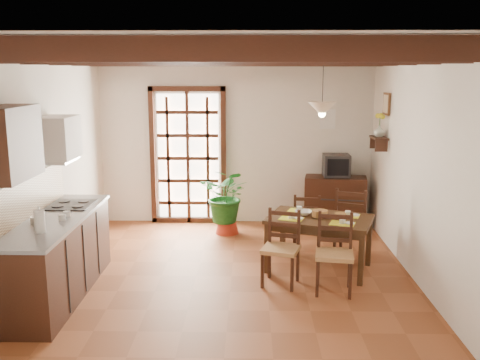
{
  "coord_description": "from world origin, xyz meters",
  "views": [
    {
      "loc": [
        0.22,
        -6.31,
        2.53
      ],
      "look_at": [
        0.1,
        0.4,
        1.15
      ],
      "focal_mm": 40.0,
      "sensor_mm": 36.0,
      "label": 1
    }
  ],
  "objects_px": {
    "kitchen_counter": "(57,256)",
    "crt_tv": "(336,165)",
    "dining_table": "(320,224)",
    "chair_near_left": "(281,262)",
    "chair_far_right": "(352,235)",
    "pendant_lamp": "(322,108)",
    "potted_plant": "(227,198)",
    "sideboard": "(335,202)",
    "chair_far_left": "(307,233)",
    "chair_near_right": "(334,268)"
  },
  "relations": [
    {
      "from": "kitchen_counter",
      "to": "chair_near_left",
      "type": "relative_size",
      "value": 2.5
    },
    {
      "from": "chair_near_right",
      "to": "kitchen_counter",
      "type": "bearing_deg",
      "value": -168.61
    },
    {
      "from": "dining_table",
      "to": "kitchen_counter",
      "type": "bearing_deg",
      "value": -144.74
    },
    {
      "from": "kitchen_counter",
      "to": "chair_near_right",
      "type": "distance_m",
      "value": 3.17
    },
    {
      "from": "chair_near_right",
      "to": "pendant_lamp",
      "type": "height_order",
      "value": "pendant_lamp"
    },
    {
      "from": "kitchen_counter",
      "to": "chair_far_left",
      "type": "relative_size",
      "value": 2.66
    },
    {
      "from": "kitchen_counter",
      "to": "pendant_lamp",
      "type": "bearing_deg",
      "value": 17.54
    },
    {
      "from": "chair_near_right",
      "to": "chair_far_right",
      "type": "xyz_separation_m",
      "value": [
        0.44,
        1.23,
        0.02
      ]
    },
    {
      "from": "dining_table",
      "to": "crt_tv",
      "type": "distance_m",
      "value": 2.05
    },
    {
      "from": "potted_plant",
      "to": "pendant_lamp",
      "type": "height_order",
      "value": "pendant_lamp"
    },
    {
      "from": "chair_near_left",
      "to": "chair_near_right",
      "type": "relative_size",
      "value": 0.98
    },
    {
      "from": "chair_near_left",
      "to": "chair_far_right",
      "type": "relative_size",
      "value": 0.92
    },
    {
      "from": "sideboard",
      "to": "crt_tv",
      "type": "relative_size",
      "value": 2.33
    },
    {
      "from": "kitchen_counter",
      "to": "pendant_lamp",
      "type": "relative_size",
      "value": 2.66
    },
    {
      "from": "chair_near_right",
      "to": "pendant_lamp",
      "type": "relative_size",
      "value": 1.09
    },
    {
      "from": "sideboard",
      "to": "potted_plant",
      "type": "xyz_separation_m",
      "value": [
        -1.76,
        -0.42,
        0.15
      ]
    },
    {
      "from": "chair_near_right",
      "to": "sideboard",
      "type": "xyz_separation_m",
      "value": [
        0.42,
        2.68,
        0.13
      ]
    },
    {
      "from": "kitchen_counter",
      "to": "chair_near_left",
      "type": "distance_m",
      "value": 2.59
    },
    {
      "from": "chair_near_right",
      "to": "crt_tv",
      "type": "height_order",
      "value": "crt_tv"
    },
    {
      "from": "crt_tv",
      "to": "pendant_lamp",
      "type": "xyz_separation_m",
      "value": [
        -0.51,
        -1.85,
        1.05
      ]
    },
    {
      "from": "dining_table",
      "to": "chair_far_left",
      "type": "xyz_separation_m",
      "value": [
        -0.08,
        0.72,
        -0.34
      ]
    },
    {
      "from": "kitchen_counter",
      "to": "pendant_lamp",
      "type": "distance_m",
      "value": 3.6
    },
    {
      "from": "kitchen_counter",
      "to": "potted_plant",
      "type": "distance_m",
      "value": 3.02
    },
    {
      "from": "chair_near_left",
      "to": "pendant_lamp",
      "type": "relative_size",
      "value": 1.06
    },
    {
      "from": "chair_far_right",
      "to": "sideboard",
      "type": "distance_m",
      "value": 1.45
    },
    {
      "from": "chair_near_right",
      "to": "chair_far_right",
      "type": "relative_size",
      "value": 0.94
    },
    {
      "from": "crt_tv",
      "to": "chair_far_right",
      "type": "bearing_deg",
      "value": -88.82
    },
    {
      "from": "crt_tv",
      "to": "pendant_lamp",
      "type": "distance_m",
      "value": 2.19
    },
    {
      "from": "dining_table",
      "to": "potted_plant",
      "type": "relative_size",
      "value": 0.66
    },
    {
      "from": "potted_plant",
      "to": "sideboard",
      "type": "bearing_deg",
      "value": 13.3
    },
    {
      "from": "chair_far_left",
      "to": "crt_tv",
      "type": "relative_size",
      "value": 2.01
    },
    {
      "from": "kitchen_counter",
      "to": "chair_near_right",
      "type": "bearing_deg",
      "value": 2.71
    },
    {
      "from": "kitchen_counter",
      "to": "crt_tv",
      "type": "height_order",
      "value": "kitchen_counter"
    },
    {
      "from": "chair_near_left",
      "to": "sideboard",
      "type": "height_order",
      "value": "chair_near_left"
    },
    {
      "from": "chair_near_right",
      "to": "pendant_lamp",
      "type": "xyz_separation_m",
      "value": [
        -0.08,
        0.82,
        1.79
      ]
    },
    {
      "from": "chair_near_right",
      "to": "crt_tv",
      "type": "bearing_deg",
      "value": 89.66
    },
    {
      "from": "kitchen_counter",
      "to": "crt_tv",
      "type": "relative_size",
      "value": 5.34
    },
    {
      "from": "dining_table",
      "to": "chair_near_left",
      "type": "height_order",
      "value": "chair_near_left"
    },
    {
      "from": "chair_far_left",
      "to": "chair_near_right",
      "type": "bearing_deg",
      "value": 104.37
    },
    {
      "from": "chair_near_left",
      "to": "sideboard",
      "type": "bearing_deg",
      "value": 83.78
    },
    {
      "from": "chair_near_left",
      "to": "chair_far_right",
      "type": "xyz_separation_m",
      "value": [
        1.04,
        1.02,
        0.02
      ]
    },
    {
      "from": "chair_far_left",
      "to": "crt_tv",
      "type": "distance_m",
      "value": 1.55
    },
    {
      "from": "potted_plant",
      "to": "pendant_lamp",
      "type": "bearing_deg",
      "value": -48.99
    },
    {
      "from": "dining_table",
      "to": "chair_near_left",
      "type": "bearing_deg",
      "value": -116.14
    },
    {
      "from": "chair_far_right",
      "to": "sideboard",
      "type": "bearing_deg",
      "value": -66.38
    },
    {
      "from": "sideboard",
      "to": "pendant_lamp",
      "type": "height_order",
      "value": "pendant_lamp"
    },
    {
      "from": "chair_far_right",
      "to": "pendant_lamp",
      "type": "xyz_separation_m",
      "value": [
        -0.52,
        -0.41,
        1.77
      ]
    },
    {
      "from": "chair_near_left",
      "to": "chair_far_left",
      "type": "bearing_deg",
      "value": 86.82
    },
    {
      "from": "chair_near_right",
      "to": "chair_far_left",
      "type": "xyz_separation_m",
      "value": [
        -0.16,
        1.45,
        -0.02
      ]
    },
    {
      "from": "chair_near_left",
      "to": "crt_tv",
      "type": "bearing_deg",
      "value": 83.73
    }
  ]
}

